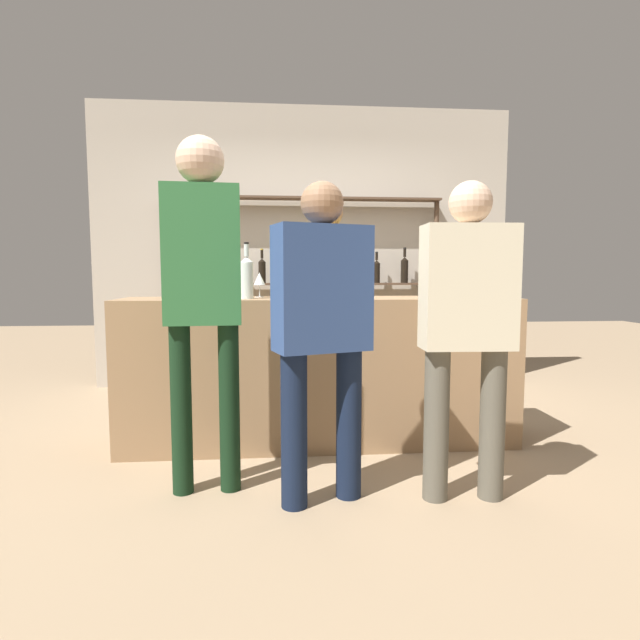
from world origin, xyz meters
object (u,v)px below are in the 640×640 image
counter_bottle_4 (310,280)px  wine_glass (259,279)px  server_behind_counter (328,286)px  counter_bottle_2 (298,276)px  counter_bottle_3 (247,276)px  counter_bottle_0 (333,275)px  customer_right (467,318)px  ice_bucket (185,281)px  counter_bottle_1 (279,278)px  customer_center (322,320)px  cork_jar (479,288)px  customer_left (203,280)px

counter_bottle_4 → wine_glass: 0.40m
wine_glass → server_behind_counter: (0.52, 0.50, -0.06)m
counter_bottle_2 → counter_bottle_3: size_ratio=1.00×
counter_bottle_0 → customer_right: bearing=-55.7°
counter_bottle_4 → ice_bucket: counter_bottle_4 is taller
counter_bottle_1 → counter_bottle_2: bearing=8.4°
customer_center → counter_bottle_0: bearing=-27.7°
counter_bottle_4 → ice_bucket: 0.79m
counter_bottle_2 → server_behind_counter: 0.63m
counter_bottle_1 → counter_bottle_4: 0.25m
cork_jar → customer_right: size_ratio=0.08×
customer_right → counter_bottle_1: bearing=46.5°
server_behind_counter → customer_right: bearing=25.4°
counter_bottle_1 → ice_bucket: size_ratio=1.53×
cork_jar → customer_right: 0.87m
counter_bottle_1 → counter_bottle_4: counter_bottle_1 is taller
counter_bottle_1 → cork_jar: counter_bottle_1 is taller
counter_bottle_4 → cork_jar: size_ratio=2.43×
cork_jar → customer_left: (-1.69, -0.57, 0.06)m
server_behind_counter → customer_center: bearing=-0.8°
server_behind_counter → customer_left: size_ratio=0.95×
ice_bucket → server_behind_counter: 1.20m
counter_bottle_3 → customer_left: 0.66m
counter_bottle_2 → counter_bottle_3: (-0.33, -0.14, -0.00)m
server_behind_counter → wine_glass: bearing=-40.0°
server_behind_counter → counter_bottle_0: bearing=2.6°
counter_bottle_0 → counter_bottle_2: size_ratio=1.08×
counter_bottle_1 → counter_bottle_3: (-0.20, -0.12, 0.01)m
ice_bucket → cork_jar: (1.89, -0.08, -0.05)m
counter_bottle_1 → cork_jar: 1.31m
counter_bottle_0 → customer_right: size_ratio=0.24×
counter_bottle_1 → ice_bucket: (-0.59, -0.10, -0.02)m
counter_bottle_0 → counter_bottle_1: counter_bottle_0 is taller
counter_bottle_0 → wine_glass: bearing=158.6°
customer_right → customer_left: size_ratio=0.87×
counter_bottle_3 → customer_center: (0.41, -0.81, -0.21)m
counter_bottle_0 → cork_jar: bearing=-4.5°
counter_bottle_0 → ice_bucket: 0.94m
cork_jar → counter_bottle_3: bearing=177.6°
counter_bottle_0 → counter_bottle_4: size_ratio=1.20×
counter_bottle_3 → counter_bottle_4: size_ratio=1.11×
ice_bucket → customer_right: size_ratio=0.15×
ice_bucket → customer_left: customer_left is taller
counter_bottle_3 → server_behind_counter: 0.92m
customer_left → counter_bottle_3: bearing=-20.0°
cork_jar → customer_left: size_ratio=0.07×
counter_bottle_3 → counter_bottle_4: counter_bottle_3 is taller
ice_bucket → customer_center: (0.80, -0.82, -0.18)m
customer_center → customer_left: 0.65m
counter_bottle_4 → customer_right: bearing=-47.6°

